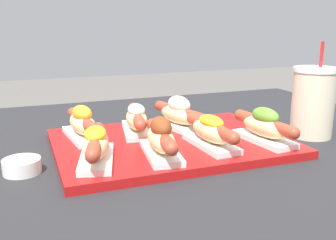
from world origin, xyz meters
name	(u,v)px	position (x,y,z in m)	size (l,w,h in m)	color
serving_tray	(171,143)	(0.03, 0.00, 0.69)	(0.51, 0.36, 0.02)	#B71414
hot_dog_0	(96,145)	(-0.15, -0.08, 0.73)	(0.10, 0.19, 0.07)	white
hot_dog_1	(161,138)	(-0.03, -0.09, 0.74)	(0.08, 0.20, 0.08)	white
hot_dog_2	(211,131)	(0.09, -0.08, 0.73)	(0.07, 0.20, 0.07)	white
hot_dog_3	(265,126)	(0.22, -0.09, 0.74)	(0.08, 0.20, 0.08)	white
hot_dog_4	(83,123)	(-0.15, 0.08, 0.74)	(0.08, 0.20, 0.08)	white
hot_dog_5	(137,119)	(-0.02, 0.08, 0.74)	(0.09, 0.19, 0.07)	white
hot_dog_6	(179,114)	(0.08, 0.08, 0.74)	(0.10, 0.19, 0.08)	white
sauce_bowl	(22,165)	(-0.28, -0.04, 0.70)	(0.07, 0.07, 0.03)	white
drink_cup	(313,102)	(0.38, -0.04, 0.77)	(0.10, 0.10, 0.23)	beige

